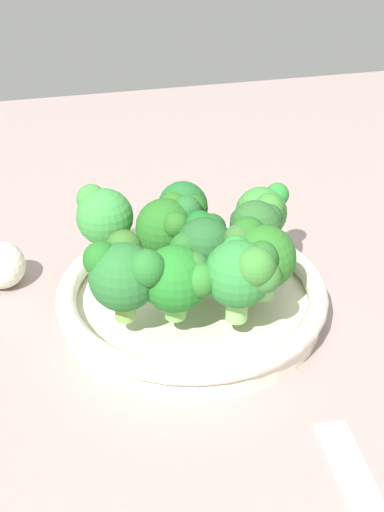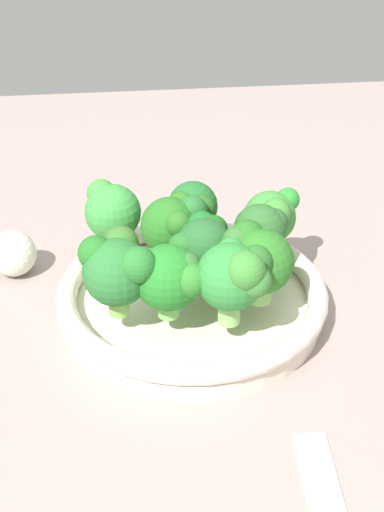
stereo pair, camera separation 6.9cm
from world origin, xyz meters
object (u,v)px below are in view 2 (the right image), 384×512
object	(u,v)px
broccoli_floret_0	(260,232)
broccoli_floret_6	(117,267)
broccoli_floret_1	(173,225)
broccoli_floret_4	(234,276)
broccoli_floret_5	(193,207)
broccoli_floret_2	(111,211)
bowl	(192,298)
broccoli_floret_3	(203,245)
broccoli_floret_7	(272,216)
broccoli_floret_8	(257,258)
broccoli_floret_9	(173,278)
garlic_bulb	(13,254)

from	to	relation	value
broccoli_floret_0	broccoli_floret_6	bearing A→B (deg)	-157.24
broccoli_floret_1	broccoli_floret_4	size ratio (longest dim) A/B	0.85
broccoli_floret_5	broccoli_floret_1	bearing A→B (deg)	-120.52
broccoli_floret_2	bowl	bearing A→B (deg)	-46.11
broccoli_floret_3	broccoli_floret_5	xyz separation A→B (cm)	(0.04, 8.32, -0.53)
bowl	broccoli_floret_7	distance (cm)	11.38
broccoli_floret_0	broccoli_floret_3	xyz separation A→B (cm)	(-5.76, -2.07, 0.19)
broccoli_floret_2	broccoli_floret_6	world-z (taller)	broccoli_floret_6
broccoli_floret_3	broccoli_floret_7	bearing A→B (deg)	34.77
broccoli_floret_8	broccoli_floret_0	bearing A→B (deg)	76.11
broccoli_floret_9	broccoli_floret_6	bearing A→B (deg)	164.96
broccoli_floret_9	broccoli_floret_7	bearing A→B (deg)	43.40
broccoli_floret_3	broccoli_floret_4	bearing A→B (deg)	-73.99
broccoli_floret_4	broccoli_floret_6	size ratio (longest dim) A/B	1.06
bowl	broccoli_floret_1	xyz separation A→B (cm)	(-1.39, 4.09, 5.78)
bowl	broccoli_floret_2	size ratio (longest dim) A/B	3.74
broccoli_floret_7	broccoli_floret_2	bearing A→B (deg)	171.06
bowl	broccoli_floret_6	bearing A→B (deg)	-151.05
broccoli_floret_7	broccoli_floret_4	bearing A→B (deg)	-116.07
broccoli_floret_4	broccoli_floret_8	xyz separation A→B (cm)	(2.62, 3.24, -0.46)
broccoli_floret_2	broccoli_floret_1	bearing A→B (deg)	-30.45
broccoli_floret_1	broccoli_floret_8	bearing A→B (deg)	-47.55
broccoli_floret_0	broccoli_floret_4	size ratio (longest dim) A/B	0.85
broccoli_floret_4	broccoli_floret_5	size ratio (longest dim) A/B	1.30
broccoli_floret_6	bowl	bearing A→B (deg)	28.95
broccoli_floret_1	broccoli_floret_7	size ratio (longest dim) A/B	1.03
broccoli_floret_2	broccoli_floret_6	bearing A→B (deg)	-88.24
broccoli_floret_8	broccoli_floret_4	bearing A→B (deg)	-128.95
broccoli_floret_2	garlic_bulb	bearing A→B (deg)	171.06
bowl	broccoli_floret_8	size ratio (longest dim) A/B	3.53
broccoli_floret_3	broccoli_floret_5	size ratio (longest dim) A/B	1.12
broccoli_floret_1	broccoli_floret_6	world-z (taller)	broccoli_floret_6
bowl	broccoli_floret_0	xyz separation A→B (cm)	(6.72, 1.90, 5.81)
broccoli_floret_3	broccoli_floret_8	bearing A→B (deg)	-35.50
broccoli_floret_2	broccoli_floret_8	world-z (taller)	broccoli_floret_8
broccoli_floret_4	broccoli_floret_7	xyz separation A→B (cm)	(5.70, 11.66, -1.03)
bowl	broccoli_floret_0	size ratio (longest dim) A/B	3.79
broccoli_floret_3	broccoli_floret_5	world-z (taller)	broccoli_floret_3
broccoli_floret_2	broccoli_floret_7	distance (cm)	15.97
broccoli_floret_4	broccoli_floret_7	bearing A→B (deg)	63.93
bowl	broccoli_floret_4	world-z (taller)	broccoli_floret_4
broccoli_floret_0	broccoli_floret_7	xyz separation A→B (cm)	(1.79, 3.17, -0.19)
broccoli_floret_1	broccoli_floret_5	size ratio (longest dim) A/B	1.10
broccoli_floret_7	garlic_bulb	distance (cm)	26.91
broccoli_floret_0	broccoli_floret_3	distance (cm)	6.12
broccoli_floret_6	broccoli_floret_8	xyz separation A→B (cm)	(12.33, 0.47, -0.26)
broccoli_floret_1	broccoli_floret_2	size ratio (longest dim) A/B	0.98
broccoli_floret_7	broccoli_floret_9	size ratio (longest dim) A/B	0.95
garlic_bulb	bowl	bearing A→B (deg)	-27.52
bowl	garlic_bulb	bearing A→B (deg)	152.48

